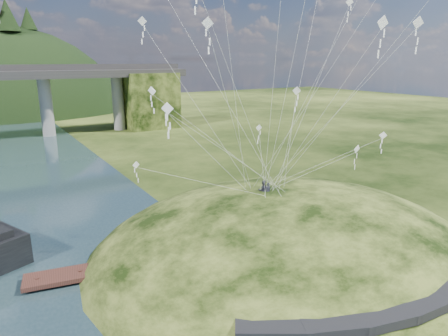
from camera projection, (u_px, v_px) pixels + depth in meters
ground at (221, 285)px, 29.46m from camera, size 320.00×320.00×0.00m
grass_hill at (286, 264)px, 35.54m from camera, size 36.00×32.00×13.00m
footpath at (405, 294)px, 24.68m from camera, size 22.29×5.84×0.83m
wooden_dock at (121, 266)px, 31.29m from camera, size 14.16×4.69×1.00m
kite_flyers at (264, 181)px, 34.93m from camera, size 1.11×1.15×1.83m
kite_swarm at (272, 31)px, 29.10m from camera, size 19.29×17.57×21.29m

